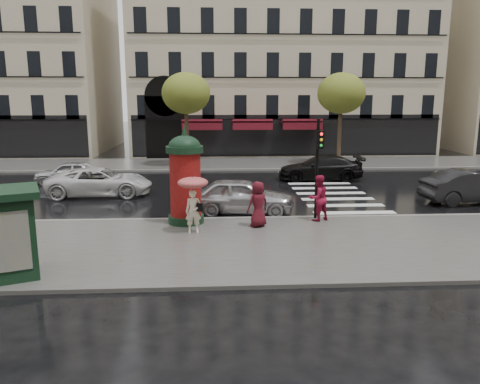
{
  "coord_description": "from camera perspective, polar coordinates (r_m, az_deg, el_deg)",
  "views": [
    {
      "loc": [
        -0.12,
        -15.49,
        5.0
      ],
      "look_at": [
        0.84,
        1.5,
        1.5
      ],
      "focal_mm": 35.0,
      "sensor_mm": 36.0,
      "label": 1
    }
  ],
  "objects": [
    {
      "name": "ground",
      "position": [
        16.28,
        -2.68,
        -6.28
      ],
      "size": [
        160.0,
        160.0,
        0.0
      ],
      "primitive_type": "plane",
      "color": "black",
      "rests_on": "ground"
    },
    {
      "name": "tree_far_right",
      "position": [
        34.71,
        12.24,
        11.64
      ],
      "size": [
        3.4,
        3.4,
        6.64
      ],
      "color": "#38281C",
      "rests_on": "ground"
    },
    {
      "name": "zebra_crossing",
      "position": [
        26.3,
        10.27,
        0.48
      ],
      "size": [
        3.6,
        11.75,
        0.01
      ],
      "primitive_type": "cube",
      "color": "silver",
      "rests_on": "ground"
    },
    {
      "name": "car_black",
      "position": [
        28.77,
        9.77,
        2.92
      ],
      "size": [
        5.12,
        2.26,
        1.46
      ],
      "primitive_type": "imported",
      "rotation": [
        0.0,
        0.0,
        -1.61
      ],
      "color": "black",
      "rests_on": "ground"
    },
    {
      "name": "far_kerb",
      "position": [
        31.87,
        -3.0,
        2.7
      ],
      "size": [
        90.0,
        0.25,
        0.14
      ],
      "primitive_type": "cube",
      "color": "slate",
      "rests_on": "ground"
    },
    {
      "name": "woman_umbrella",
      "position": [
        16.87,
        -5.73,
        -0.37
      ],
      "size": [
        1.1,
        1.1,
        2.11
      ],
      "color": "#F4E6C9",
      "rests_on": "near_sidewalk"
    },
    {
      "name": "traffic_light",
      "position": [
        18.84,
        9.49,
        4.0
      ],
      "size": [
        0.28,
        0.39,
        4.02
      ],
      "color": "black",
      "rests_on": "near_sidewalk"
    },
    {
      "name": "tree_far_left",
      "position": [
        33.54,
        -6.6,
        11.83
      ],
      "size": [
        3.4,
        3.4,
        6.64
      ],
      "color": "#38281C",
      "rests_on": "ground"
    },
    {
      "name": "car_darkgrey",
      "position": [
        24.73,
        26.5,
        0.56
      ],
      "size": [
        4.83,
        1.96,
        1.56
      ],
      "primitive_type": "imported",
      "rotation": [
        0.0,
        0.0,
        1.64
      ],
      "color": "black",
      "rests_on": "ground"
    },
    {
      "name": "woman_red",
      "position": [
        18.78,
        9.51,
        -0.72
      ],
      "size": [
        1.11,
        1.02,
        1.83
      ],
      "primitive_type": "imported",
      "rotation": [
        0.0,
        0.0,
        3.6
      ],
      "color": "maroon",
      "rests_on": "near_sidewalk"
    },
    {
      "name": "near_sidewalk",
      "position": [
        15.78,
        -2.66,
        -6.63
      ],
      "size": [
        90.0,
        7.0,
        0.12
      ],
      "primitive_type": "cube",
      "color": "#474744",
      "rests_on": "ground"
    },
    {
      "name": "morris_column",
      "position": [
        18.18,
        -6.71,
        1.93
      ],
      "size": [
        1.43,
        1.43,
        3.86
      ],
      "color": "black",
      "rests_on": "near_sidewalk"
    },
    {
      "name": "bldg_far_corner",
      "position": [
        46.33,
        4.64,
        19.41
      ],
      "size": [
        26.0,
        14.0,
        22.9
      ],
      "color": "#B7A88C",
      "rests_on": "ground"
    },
    {
      "name": "newsstand",
      "position": [
        14.22,
        -27.11,
        -4.44
      ],
      "size": [
        2.53,
        2.35,
        2.45
      ],
      "color": "black",
      "rests_on": "near_sidewalk"
    },
    {
      "name": "car_silver",
      "position": [
        20.17,
        0.16,
        -0.48
      ],
      "size": [
        4.7,
        2.3,
        1.54
      ],
      "primitive_type": "imported",
      "rotation": [
        0.0,
        0.0,
        1.46
      ],
      "color": "#B2B1B6",
      "rests_on": "ground"
    },
    {
      "name": "near_kerb",
      "position": [
        19.13,
        -2.78,
        -3.32
      ],
      "size": [
        90.0,
        0.25,
        0.14
      ],
      "primitive_type": "cube",
      "color": "slate",
      "rests_on": "ground"
    },
    {
      "name": "car_white",
      "position": [
        24.83,
        -16.7,
        1.21
      ],
      "size": [
        5.29,
        2.6,
        1.44
      ],
      "primitive_type": "imported",
      "rotation": [
        0.0,
        0.0,
        1.61
      ],
      "color": "silver",
      "rests_on": "ground"
    },
    {
      "name": "car_far_silver",
      "position": [
        28.92,
        -20.16,
        2.25
      ],
      "size": [
        3.84,
        1.59,
        1.3
      ],
      "primitive_type": "imported",
      "rotation": [
        0.0,
        0.0,
        -1.56
      ],
      "color": "silver",
      "rests_on": "ground"
    },
    {
      "name": "far_sidewalk",
      "position": [
        34.84,
        -3.02,
        3.45
      ],
      "size": [
        90.0,
        6.0,
        0.12
      ],
      "primitive_type": "cube",
      "color": "#474744",
      "rests_on": "ground"
    },
    {
      "name": "man_burgundy",
      "position": [
        17.69,
        2.21,
        -1.48
      ],
      "size": [
        1.01,
        0.87,
        1.74
      ],
      "primitive_type": "imported",
      "rotation": [
        0.0,
        0.0,
        3.6
      ],
      "color": "#50101A",
      "rests_on": "near_sidewalk"
    }
  ]
}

